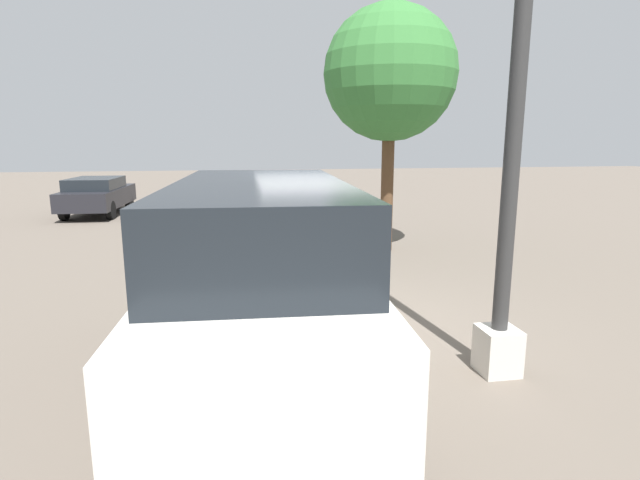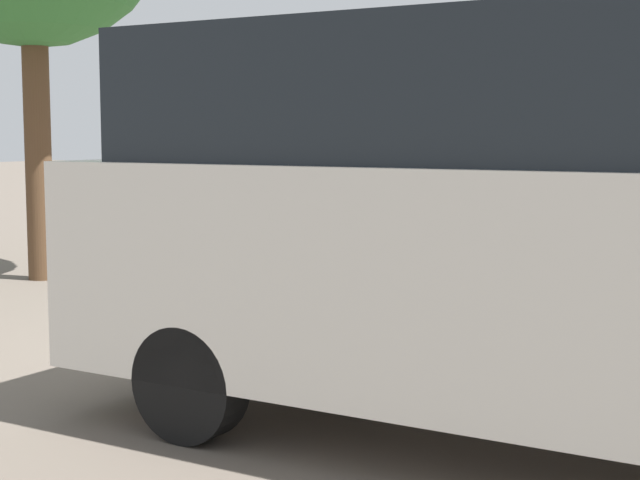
# 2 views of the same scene
# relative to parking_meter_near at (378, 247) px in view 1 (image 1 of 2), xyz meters

# --- Properties ---
(ground_plane) EXTENTS (80.00, 80.00, 0.00)m
(ground_plane) POSITION_rel_parking_meter_near_xyz_m (0.42, -0.57, -1.12)
(ground_plane) COLOR #60564C
(parking_meter_near) EXTENTS (0.22, 0.15, 1.52)m
(parking_meter_near) POSITION_rel_parking_meter_near_xyz_m (0.00, 0.00, 0.00)
(parking_meter_near) COLOR #4C4C4C
(parking_meter_near) RESTS_ON ground
(parking_meter_far) EXTENTS (0.22, 0.15, 1.56)m
(parking_meter_far) POSITION_rel_parking_meter_near_xyz_m (-5.81, -0.21, 0.03)
(parking_meter_far) COLOR #4C4C4C
(parking_meter_far) RESTS_ON ground
(lamp_post) EXTENTS (0.44, 0.44, 6.47)m
(lamp_post) POSITION_rel_parking_meter_near_xyz_m (2.07, 0.87, 1.25)
(lamp_post) COLOR beige
(lamp_post) RESTS_ON ground
(parked_van) EXTENTS (5.18, 2.16, 2.29)m
(parked_van) POSITION_rel_parking_meter_near_xyz_m (2.01, -1.86, 0.11)
(parked_van) COLOR beige
(parked_van) RESTS_ON ground
(car_distant) EXTENTS (4.24, 1.94, 1.37)m
(car_distant) POSITION_rel_parking_meter_near_xyz_m (-12.25, -7.07, -0.37)
(car_distant) COLOR black
(car_distant) RESTS_ON ground
(street_tree) EXTENTS (3.14, 3.14, 5.81)m
(street_tree) POSITION_rel_parking_meter_near_xyz_m (-4.63, 1.58, 3.10)
(street_tree) COLOR #513823
(street_tree) RESTS_ON ground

